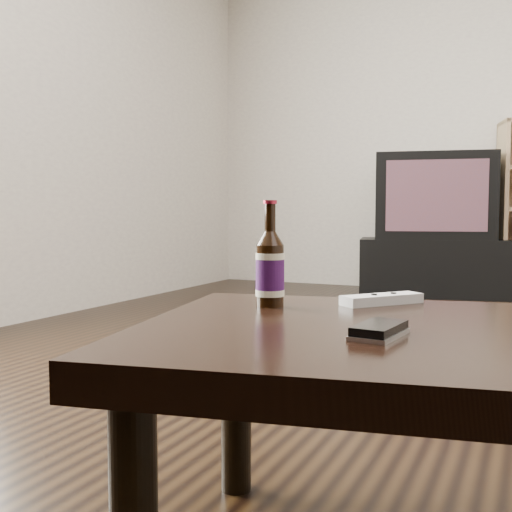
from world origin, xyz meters
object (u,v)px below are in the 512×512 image
at_px(beer_bottle, 270,269).
at_px(remote, 382,299).
at_px(coffee_table, 494,367).
at_px(tv, 434,197).
at_px(phone, 379,331).
at_px(tv_stand, 432,267).

distance_m(beer_bottle, remote, 0.23).
distance_m(coffee_table, remote, 0.31).
distance_m(tv, phone, 3.72).
relative_size(tv, coffee_table, 0.75).
bearing_deg(tv, beer_bottle, -98.88).
bearing_deg(tv, remote, -95.52).
distance_m(coffee_table, phone, 0.20).
relative_size(phone, remote, 0.71).
bearing_deg(tv_stand, phone, -95.03).
xyz_separation_m(beer_bottle, remote, (0.19, 0.12, -0.06)).
bearing_deg(remote, coffee_table, -3.82).
height_order(tv_stand, phone, phone).
bearing_deg(tv_stand, remote, -95.52).
distance_m(tv, remote, 3.39).
xyz_separation_m(tv, remote, (0.41, -3.36, -0.30)).
xyz_separation_m(tv, phone, (0.48, -3.67, -0.30)).
bearing_deg(remote, phone, -38.40).
height_order(tv_stand, coffee_table, coffee_table).
bearing_deg(tv, phone, -95.03).
relative_size(coffee_table, phone, 10.45).
xyz_separation_m(tv_stand, phone, (0.48, -3.67, 0.22)).
distance_m(tv, beer_bottle, 3.49).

